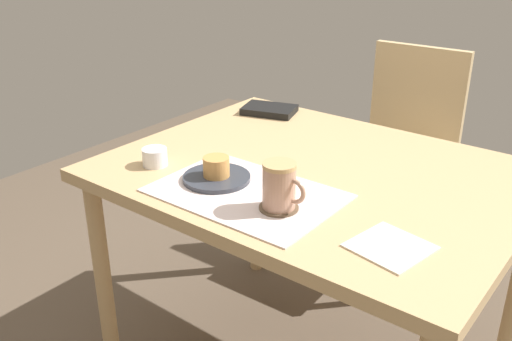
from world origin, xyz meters
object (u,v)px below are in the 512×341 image
(coffee_mug, at_px, (280,186))
(sugar_bowl, at_px, (155,157))
(dining_table, at_px, (314,194))
(pastry, at_px, (216,167))
(pastry_plate, at_px, (217,178))
(small_book, at_px, (269,110))
(wooden_chair, at_px, (401,150))

(coffee_mug, relative_size, sugar_bowl, 1.61)
(dining_table, distance_m, pastry, 0.31)
(pastry_plate, xyz_separation_m, pastry, (0.00, 0.00, 0.03))
(dining_table, xyz_separation_m, small_book, (-0.39, 0.32, 0.09))
(sugar_bowl, bearing_deg, coffee_mug, -0.75)
(wooden_chair, xyz_separation_m, sugar_bowl, (-0.27, -1.07, 0.25))
(wooden_chair, bearing_deg, small_book, 57.02)
(dining_table, height_order, pastry, pastry)
(dining_table, bearing_deg, coffee_mug, -76.13)
(pastry, bearing_deg, coffee_mug, -7.81)
(small_book, bearing_deg, dining_table, -56.06)
(dining_table, relative_size, sugar_bowl, 15.94)
(coffee_mug, xyz_separation_m, sugar_bowl, (-0.43, 0.01, -0.04))
(pastry_plate, relative_size, coffee_mug, 1.58)
(dining_table, distance_m, sugar_bowl, 0.46)
(dining_table, relative_size, small_book, 6.20)
(pastry, bearing_deg, pastry_plate, -90.00)
(coffee_mug, distance_m, sugar_bowl, 0.43)
(small_book, bearing_deg, coffee_mug, -68.90)
(pastry, distance_m, coffee_mug, 0.23)
(dining_table, xyz_separation_m, pastry_plate, (-0.16, -0.23, 0.09))
(dining_table, height_order, sugar_bowl, sugar_bowl)
(pastry, height_order, sugar_bowl, pastry)
(wooden_chair, distance_m, pastry_plate, 1.07)
(sugar_bowl, bearing_deg, pastry, 6.97)
(dining_table, xyz_separation_m, sugar_bowl, (-0.37, -0.26, 0.10))
(dining_table, relative_size, coffee_mug, 9.88)
(pastry, relative_size, sugar_bowl, 0.99)
(dining_table, xyz_separation_m, coffee_mug, (0.06, -0.26, 0.14))
(dining_table, relative_size, wooden_chair, 1.24)
(dining_table, height_order, wooden_chair, wooden_chair)
(dining_table, distance_m, small_book, 0.51)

